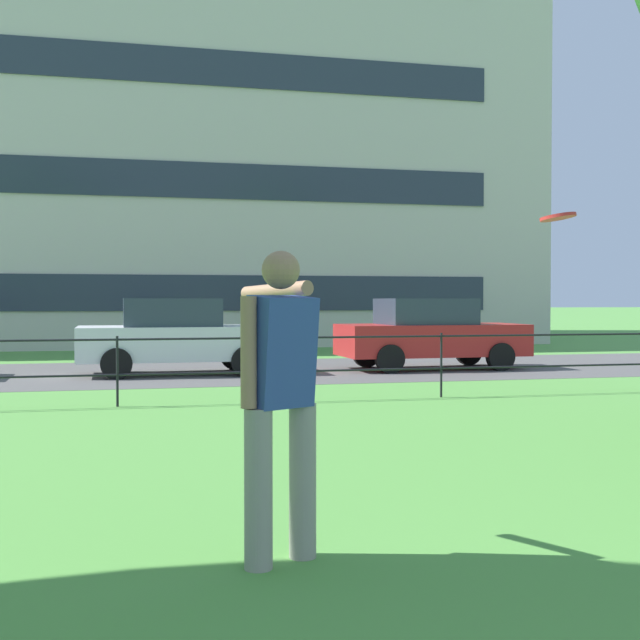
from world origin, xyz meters
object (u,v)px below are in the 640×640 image
at_px(car_red_far_right, 430,333).
at_px(apartment_building_background, 82,151).
at_px(person_thrower, 279,394).
at_px(frisbee, 558,217).
at_px(car_white_right, 177,336).

bearing_deg(car_red_far_right, apartment_building_background, 117.67).
relative_size(person_thrower, frisbee, 4.76).
distance_m(person_thrower, apartment_building_background, 28.28).
height_order(person_thrower, apartment_building_background, apartment_building_background).
height_order(frisbee, car_white_right, frisbee).
height_order(car_red_far_right, apartment_building_background, apartment_building_background).
bearing_deg(car_red_far_right, car_white_right, -179.96).
distance_m(car_red_far_right, apartment_building_background, 18.37).
bearing_deg(apartment_building_background, car_white_right, -80.46).
height_order(frisbee, car_red_far_right, frisbee).
bearing_deg(apartment_building_background, person_thrower, -85.02).
height_order(car_white_right, apartment_building_background, apartment_building_background).
relative_size(person_thrower, car_red_far_right, 0.45).
xyz_separation_m(frisbee, car_white_right, (-2.14, 11.24, -1.35)).
xyz_separation_m(person_thrower, car_red_far_right, (5.62, 12.23, -0.19)).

